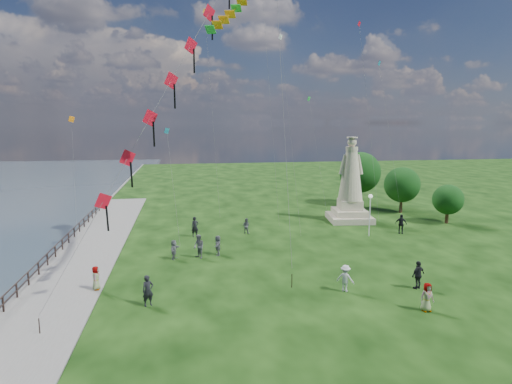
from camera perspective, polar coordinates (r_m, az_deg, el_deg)
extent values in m
cube|color=slate|center=(35.74, -26.27, -9.22)|extent=(0.30, 160.00, 0.60)
cube|color=slate|center=(33.18, -23.09, -9.94)|extent=(5.00, 60.00, 0.10)
cylinder|color=black|center=(28.34, -30.65, -12.82)|extent=(0.11, 0.11, 1.00)
cylinder|color=black|center=(30.08, -29.28, -11.45)|extent=(0.11, 0.11, 1.00)
cylinder|color=black|center=(31.86, -28.07, -10.23)|extent=(0.11, 0.11, 1.00)
cylinder|color=black|center=(33.66, -27.00, -9.14)|extent=(0.11, 0.11, 1.00)
cylinder|color=black|center=(35.48, -26.04, -8.15)|extent=(0.11, 0.11, 1.00)
cylinder|color=black|center=(37.32, -25.18, -7.26)|extent=(0.11, 0.11, 1.00)
cylinder|color=black|center=(39.18, -24.41, -6.45)|extent=(0.11, 0.11, 1.00)
cylinder|color=black|center=(41.05, -23.71, -5.71)|extent=(0.11, 0.11, 1.00)
cylinder|color=black|center=(42.93, -23.07, -5.04)|extent=(0.11, 0.11, 1.00)
cylinder|color=black|center=(44.82, -22.48, -4.42)|extent=(0.11, 0.11, 1.00)
cylinder|color=black|center=(46.72, -21.95, -3.85)|extent=(0.11, 0.11, 1.00)
cylinder|color=black|center=(48.63, -21.45, -3.33)|extent=(0.11, 0.11, 1.00)
cylinder|color=black|center=(50.54, -21.00, -2.85)|extent=(0.11, 0.11, 1.00)
cylinder|color=black|center=(52.47, -20.58, -2.40)|extent=(0.11, 0.11, 1.00)
cylinder|color=black|center=(54.39, -20.18, -1.98)|extent=(0.11, 0.11, 1.00)
cylinder|color=black|center=(56.33, -19.82, -1.59)|extent=(0.11, 0.11, 1.00)
cylinder|color=black|center=(58.26, -19.48, -1.23)|extent=(0.11, 0.11, 1.00)
cylinder|color=black|center=(60.20, -19.16, -0.89)|extent=(0.11, 0.11, 1.00)
cube|color=black|center=(35.35, -26.10, -7.40)|extent=(0.06, 52.00, 0.06)
cube|color=black|center=(35.47, -26.05, -8.07)|extent=(0.06, 52.00, 0.06)
cube|color=tan|center=(47.62, 12.35, -3.38)|extent=(4.95, 4.95, 0.63)
cube|color=tan|center=(47.49, 12.37, -2.63)|extent=(3.78, 3.78, 0.63)
cube|color=tan|center=(47.33, 12.41, -1.63)|extent=(2.60, 2.60, 1.06)
cylinder|color=tan|center=(46.60, 12.66, 5.67)|extent=(1.42, 1.42, 0.42)
sphere|color=tan|center=(46.57, 12.69, 6.48)|extent=(0.97, 0.97, 0.97)
cylinder|color=tan|center=(46.55, 12.71, 7.10)|extent=(1.16, 1.16, 0.11)
cylinder|color=silver|center=(41.33, 14.91, -3.22)|extent=(0.11, 0.11, 3.68)
sphere|color=white|center=(40.97, 15.02, -0.55)|extent=(0.37, 0.37, 0.37)
cylinder|color=#382314|center=(53.28, 18.76, -1.54)|extent=(0.36, 0.36, 2.07)
sphere|color=#0F3811|center=(52.91, 18.89, 0.93)|extent=(4.14, 4.14, 4.14)
cylinder|color=#382314|center=(49.50, 24.10, -2.94)|extent=(0.36, 0.36, 1.58)
sphere|color=#0F3811|center=(49.19, 24.23, -0.91)|extent=(3.16, 3.16, 3.16)
cylinder|color=#382314|center=(56.91, 13.60, -0.37)|extent=(0.36, 0.36, 2.61)
sphere|color=#0F3811|center=(56.51, 13.71, 2.56)|extent=(5.22, 5.22, 5.22)
imported|color=black|center=(26.13, -14.21, -12.63)|extent=(0.79, 0.69, 1.83)
imported|color=#595960|center=(33.99, -7.64, -7.22)|extent=(0.95, 1.08, 1.90)
imported|color=silver|center=(27.96, 11.83, -11.19)|extent=(1.23, 1.13, 1.72)
imported|color=black|center=(29.64, 20.81, -10.29)|extent=(1.21, 0.91, 1.84)
imported|color=#595960|center=(26.56, 21.83, -12.88)|extent=(0.83, 0.54, 1.65)
imported|color=#595960|center=(34.16, -10.88, -7.54)|extent=(1.05, 1.55, 1.53)
imported|color=black|center=(40.32, -8.14, -4.62)|extent=(0.78, 0.61, 1.89)
imported|color=#595960|center=(41.19, -1.33, -4.52)|extent=(0.85, 0.75, 1.49)
imported|color=black|center=(43.44, 18.76, -4.04)|extent=(1.22, 0.95, 1.86)
imported|color=#595960|center=(29.27, -20.56, -10.86)|extent=(0.47, 0.75, 1.52)
imported|color=#595960|center=(34.68, -5.11, -7.09)|extent=(0.81, 1.56, 1.61)
cylinder|color=black|center=(24.84, -26.92, -15.73)|extent=(0.06, 0.06, 0.90)
cube|color=red|center=(24.78, -19.70, -1.17)|extent=(0.87, 0.64, 1.03)
cube|color=black|center=(24.83, -19.21, -3.36)|extent=(0.10, 0.28, 1.48)
cube|color=red|center=(25.37, -16.75, 4.36)|extent=(0.87, 0.64, 1.03)
cube|color=black|center=(25.34, -16.28, 2.22)|extent=(0.10, 0.28, 1.48)
cube|color=red|center=(26.25, -13.93, 9.58)|extent=(0.87, 0.64, 1.03)
cube|color=black|center=(26.14, -13.47, 7.51)|extent=(0.10, 0.28, 1.48)
cube|color=red|center=(27.38, -11.25, 14.38)|extent=(0.87, 0.64, 1.03)
cube|color=black|center=(27.21, -10.80, 12.43)|extent=(0.10, 0.28, 1.48)
cube|color=red|center=(28.75, -8.69, 18.75)|extent=(0.87, 0.64, 1.03)
cube|color=black|center=(28.51, -8.26, 16.91)|extent=(0.10, 0.28, 1.48)
cube|color=red|center=(30.31, -6.27, 22.65)|extent=(0.87, 0.64, 1.03)
cube|color=black|center=(30.02, -5.85, 20.94)|extent=(0.10, 0.28, 1.48)
cylinder|color=black|center=(28.20, 4.81, -11.73)|extent=(0.06, 0.06, 0.90)
cube|color=orange|center=(25.09, -1.90, 24.01)|extent=(0.67, 0.69, 0.26)
cube|color=green|center=(24.50, -2.66, 23.28)|extent=(0.66, 0.69, 0.27)
cube|color=orange|center=(23.92, -3.46, 22.58)|extent=(0.65, 0.68, 0.28)
cube|color=orange|center=(23.36, -4.31, 21.92)|extent=(0.63, 0.68, 0.29)
cube|color=orange|center=(22.82, -5.18, 21.30)|extent=(0.61, 0.67, 0.30)
cube|color=green|center=(22.30, -6.09, 20.74)|extent=(0.60, 0.66, 0.31)
cube|color=teal|center=(40.80, -11.81, 8.00)|extent=(0.51, 0.39, 0.57)
cylinder|color=#595959|center=(38.68, -10.97, 0.72)|extent=(1.02, 5.01, 9.75)
cube|color=silver|center=(44.36, 3.28, 19.97)|extent=(0.51, 0.39, 0.57)
cylinder|color=#595959|center=(41.28, 4.62, 7.67)|extent=(1.02, 5.02, 18.77)
cube|color=red|center=(52.10, 13.60, 20.97)|extent=(0.51, 0.39, 0.57)
cylinder|color=#595959|center=(48.86, 14.83, 9.12)|extent=(1.02, 5.02, 21.31)
cube|color=orange|center=(53.26, -6.84, 22.79)|extent=(0.51, 0.39, 0.57)
cylinder|color=#595959|center=(49.30, -5.84, 10.38)|extent=(1.02, 5.02, 23.04)
cube|color=green|center=(54.85, 7.06, 12.25)|extent=(0.51, 0.39, 0.57)
cylinder|color=#595959|center=(52.66, 8.21, 5.03)|extent=(1.02, 5.02, 13.45)
cube|color=orange|center=(42.02, -23.39, 8.90)|extent=(0.51, 0.39, 0.57)
cylinder|color=#595959|center=(39.80, -23.04, 1.15)|extent=(1.02, 5.02, 10.80)
cylinder|color=#595959|center=(45.10, 1.93, 11.77)|extent=(1.02, 5.02, 24.98)
cube|color=teal|center=(49.74, 16.12, 16.18)|extent=(0.51, 0.39, 0.57)
cylinder|color=#595959|center=(47.35, 17.52, 6.28)|extent=(1.02, 5.02, 16.81)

